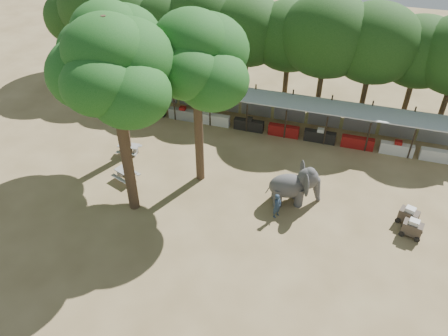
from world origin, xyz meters
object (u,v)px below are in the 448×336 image
(yard_tree_center, at_px, (112,70))
(cart_back, at_px, (409,215))
(elephant, at_px, (295,185))
(yard_tree_left, at_px, (111,46))
(handler, at_px, (277,206))
(cart_front, at_px, (412,228))
(yard_tree_back, at_px, (195,59))
(picnic_table_near, at_px, (126,174))
(picnic_table_far, at_px, (129,148))

(yard_tree_center, height_order, cart_back, yard_tree_center)
(yard_tree_center, xyz_separation_m, elephant, (9.63, 3.29, -7.89))
(yard_tree_left, relative_size, handler, 6.55)
(cart_front, bearing_deg, yard_tree_center, -158.18)
(yard_tree_back, distance_m, cart_back, 15.74)
(picnic_table_near, bearing_deg, yard_tree_back, 43.06)
(yard_tree_back, distance_m, picnic_table_near, 9.47)
(yard_tree_back, relative_size, handler, 6.76)
(yard_tree_center, height_order, elephant, yard_tree_center)
(yard_tree_left, relative_size, cart_front, 8.05)
(yard_tree_back, height_order, elephant, yard_tree_back)
(handler, distance_m, cart_front, 7.90)
(yard_tree_back, distance_m, picnic_table_far, 9.97)
(handler, xyz_separation_m, cart_back, (7.68, 1.79, -0.26))
(yard_tree_left, bearing_deg, picnic_table_far, -23.76)
(picnic_table_far, bearing_deg, picnic_table_near, -70.85)
(elephant, xyz_separation_m, handler, (-0.74, -1.68, -0.47))
(yard_tree_back, bearing_deg, elephant, -6.10)
(picnic_table_near, xyz_separation_m, cart_back, (18.18, 1.32, 0.09))
(yard_tree_center, height_order, cart_front, yard_tree_center)
(yard_tree_center, bearing_deg, elephant, 18.87)
(handler, bearing_deg, cart_front, -58.28)
(picnic_table_far, bearing_deg, cart_front, -11.42)
(yard_tree_center, relative_size, yard_tree_back, 1.06)
(yard_tree_left, bearing_deg, yard_tree_back, -9.46)
(picnic_table_near, height_order, picnic_table_far, picnic_table_far)
(yard_tree_back, relative_size, picnic_table_near, 6.01)
(yard_tree_back, bearing_deg, cart_back, -2.50)
(yard_tree_center, xyz_separation_m, cart_front, (16.75, 2.36, -8.62))
(yard_tree_center, xyz_separation_m, yard_tree_back, (3.00, 4.00, -0.67))
(yard_tree_center, height_order, yard_tree_back, yard_tree_center)
(elephant, bearing_deg, yard_tree_center, -179.93)
(cart_front, bearing_deg, yard_tree_left, -173.81)
(picnic_table_near, xyz_separation_m, cart_front, (18.36, 0.27, 0.09))
(elephant, distance_m, picnic_table_far, 12.59)
(handler, relative_size, picnic_table_near, 0.89)
(yard_tree_left, distance_m, picnic_table_far, 7.70)
(yard_tree_center, height_order, handler, yard_tree_center)
(picnic_table_far, xyz_separation_m, cart_back, (19.39, -1.51, 0.08))
(yard_tree_left, distance_m, cart_back, 21.06)
(yard_tree_back, bearing_deg, handler, -22.05)
(yard_tree_center, relative_size, picnic_table_far, 7.43)
(yard_tree_left, relative_size, yard_tree_back, 0.97)
(yard_tree_back, distance_m, elephant, 9.83)
(yard_tree_center, xyz_separation_m, handler, (8.89, 1.62, -8.37))
(handler, relative_size, cart_front, 1.23)
(yard_tree_center, relative_size, cart_back, 8.54)
(cart_back, bearing_deg, cart_front, -60.09)
(yard_tree_center, bearing_deg, cart_front, 8.00)
(picnic_table_near, bearing_deg, yard_tree_left, 135.94)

